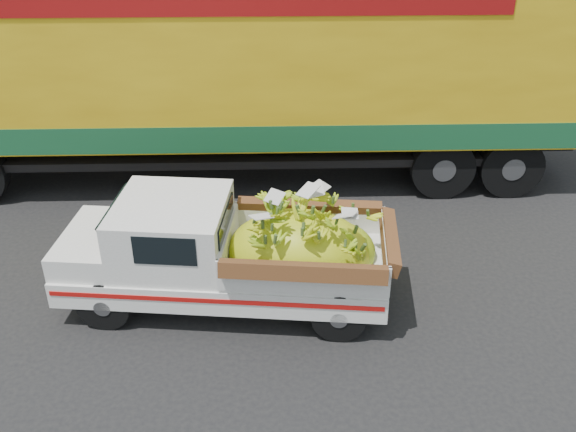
{
  "coord_description": "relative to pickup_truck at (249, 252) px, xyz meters",
  "views": [
    {
      "loc": [
        -0.11,
        -6.79,
        5.26
      ],
      "look_at": [
        0.28,
        0.71,
        1.03
      ],
      "focal_mm": 40.0,
      "sensor_mm": 36.0,
      "label": 1
    }
  ],
  "objects": [
    {
      "name": "ground",
      "position": [
        0.25,
        -0.2,
        -0.79
      ],
      "size": [
        100.0,
        100.0,
        0.0
      ],
      "primitive_type": "plane",
      "color": "black",
      "rests_on": "ground"
    },
    {
      "name": "curb",
      "position": [
        0.25,
        6.46,
        -0.72
      ],
      "size": [
        60.0,
        0.25,
        0.15
      ],
      "primitive_type": "cube",
      "color": "gray",
      "rests_on": "ground"
    },
    {
      "name": "sidewalk",
      "position": [
        0.25,
        8.56,
        -0.72
      ],
      "size": [
        60.0,
        4.0,
        0.14
      ],
      "primitive_type": "cube",
      "color": "gray",
      "rests_on": "ground"
    },
    {
      "name": "pickup_truck",
      "position": [
        0.0,
        0.0,
        0.0
      ],
      "size": [
        4.36,
        2.07,
        1.47
      ],
      "rotation": [
        0.0,
        0.0,
        -0.13
      ],
      "color": "black",
      "rests_on": "ground"
    },
    {
      "name": "semi_trailer",
      "position": [
        -0.12,
        4.01,
        1.33
      ],
      "size": [
        12.02,
        2.76,
        3.8
      ],
      "rotation": [
        0.0,
        0.0,
        -0.02
      ],
      "color": "black",
      "rests_on": "ground"
    }
  ]
}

